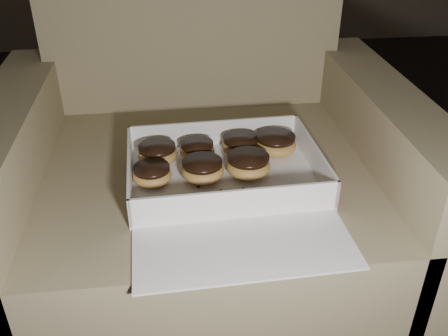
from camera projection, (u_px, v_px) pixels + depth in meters
floor at (194, 278)px, 1.48m from camera, size 4.50×4.50×0.00m
armchair at (204, 195)px, 1.28m from camera, size 0.99×0.83×1.03m
bakery_box at (229, 184)px, 1.05m from camera, size 0.42×0.49×0.07m
donut_a at (240, 145)px, 1.16m from camera, size 0.09×0.09×0.04m
donut_b at (152, 174)px, 1.05m from camera, size 0.08×0.08×0.04m
donut_c at (157, 153)px, 1.13m from camera, size 0.09×0.09×0.04m
donut_d at (276, 144)px, 1.16m from camera, size 0.10×0.10×0.05m
donut_e at (248, 165)px, 1.08m from camera, size 0.10×0.10×0.05m
donut_f at (202, 169)px, 1.07m from camera, size 0.09×0.09×0.05m
donut_g at (197, 150)px, 1.15m from camera, size 0.08×0.08×0.04m
crumb_a at (276, 199)px, 1.01m from camera, size 0.01×0.01×0.00m
crumb_b at (242, 194)px, 1.02m from camera, size 0.01×0.01×0.00m
crumb_c at (198, 187)px, 1.05m from camera, size 0.01×0.01×0.00m
crumb_d at (221, 191)px, 1.04m from camera, size 0.01×0.01×0.00m
crumb_e at (243, 189)px, 1.04m from camera, size 0.01×0.01×0.00m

